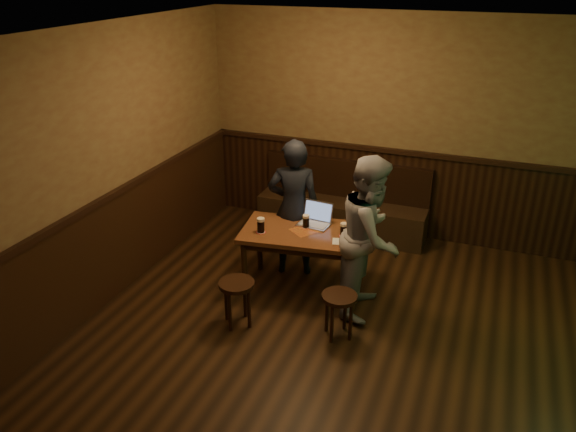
{
  "coord_description": "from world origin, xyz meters",
  "views": [
    {
      "loc": [
        1.14,
        -3.82,
        3.33
      ],
      "look_at": [
        -0.77,
        1.13,
        0.89
      ],
      "focal_mm": 35.0,
      "sensor_mm": 36.0,
      "label": 1
    }
  ],
  "objects_px": {
    "person_grey": "(371,236)",
    "laptop": "(316,219)",
    "pint_left": "(261,225)",
    "pub_table": "(304,239)",
    "stool_right": "(339,303)",
    "pint_mid": "(306,221)",
    "pint_right": "(344,230)",
    "person_suit": "(294,208)",
    "bench": "(342,210)",
    "stool_left": "(237,291)"
  },
  "relations": [
    {
      "from": "pub_table",
      "to": "pint_right",
      "type": "relative_size",
      "value": 9.46
    },
    {
      "from": "stool_left",
      "to": "laptop",
      "type": "relative_size",
      "value": 1.34
    },
    {
      "from": "pub_table",
      "to": "stool_right",
      "type": "height_order",
      "value": "pub_table"
    },
    {
      "from": "pub_table",
      "to": "bench",
      "type": "bearing_deg",
      "value": 81.96
    },
    {
      "from": "stool_right",
      "to": "laptop",
      "type": "bearing_deg",
      "value": 121.02
    },
    {
      "from": "pint_mid",
      "to": "person_suit",
      "type": "height_order",
      "value": "person_suit"
    },
    {
      "from": "pint_right",
      "to": "laptop",
      "type": "relative_size",
      "value": 0.42
    },
    {
      "from": "pint_right",
      "to": "person_suit",
      "type": "bearing_deg",
      "value": 156.39
    },
    {
      "from": "pint_right",
      "to": "person_grey",
      "type": "distance_m",
      "value": 0.36
    },
    {
      "from": "stool_right",
      "to": "pint_mid",
      "type": "relative_size",
      "value": 3.09
    },
    {
      "from": "pint_mid",
      "to": "person_grey",
      "type": "xyz_separation_m",
      "value": [
        0.75,
        -0.2,
        0.05
      ]
    },
    {
      "from": "pint_left",
      "to": "laptop",
      "type": "distance_m",
      "value": 0.63
    },
    {
      "from": "pint_left",
      "to": "person_suit",
      "type": "xyz_separation_m",
      "value": [
        0.17,
        0.52,
        0.01
      ]
    },
    {
      "from": "bench",
      "to": "pint_mid",
      "type": "bearing_deg",
      "value": -90.25
    },
    {
      "from": "person_grey",
      "to": "laptop",
      "type": "bearing_deg",
      "value": 64.68
    },
    {
      "from": "stool_right",
      "to": "pint_right",
      "type": "height_order",
      "value": "pint_right"
    },
    {
      "from": "stool_left",
      "to": "pub_table",
      "type": "bearing_deg",
      "value": 66.28
    },
    {
      "from": "bench",
      "to": "stool_left",
      "type": "xyz_separation_m",
      "value": [
        -0.38,
        -2.39,
        0.07
      ]
    },
    {
      "from": "pub_table",
      "to": "pint_left",
      "type": "height_order",
      "value": "pint_left"
    },
    {
      "from": "stool_left",
      "to": "person_grey",
      "type": "height_order",
      "value": "person_grey"
    },
    {
      "from": "pint_left",
      "to": "pint_right",
      "type": "relative_size",
      "value": 1.12
    },
    {
      "from": "pub_table",
      "to": "pint_mid",
      "type": "xyz_separation_m",
      "value": [
        -0.01,
        0.08,
        0.17
      ]
    },
    {
      "from": "stool_right",
      "to": "pint_left",
      "type": "bearing_deg",
      "value": 153.79
    },
    {
      "from": "pint_left",
      "to": "person_grey",
      "type": "relative_size",
      "value": 0.1
    },
    {
      "from": "bench",
      "to": "person_suit",
      "type": "relative_size",
      "value": 1.38
    },
    {
      "from": "stool_right",
      "to": "person_grey",
      "type": "relative_size",
      "value": 0.28
    },
    {
      "from": "pub_table",
      "to": "laptop",
      "type": "bearing_deg",
      "value": 66.46
    },
    {
      "from": "pint_left",
      "to": "person_suit",
      "type": "height_order",
      "value": "person_suit"
    },
    {
      "from": "bench",
      "to": "stool_right",
      "type": "distance_m",
      "value": 2.3
    },
    {
      "from": "pint_mid",
      "to": "pint_right",
      "type": "height_order",
      "value": "same"
    },
    {
      "from": "pint_left",
      "to": "laptop",
      "type": "bearing_deg",
      "value": 41.01
    },
    {
      "from": "bench",
      "to": "person_grey",
      "type": "xyz_separation_m",
      "value": [
        0.74,
        -1.64,
        0.52
      ]
    },
    {
      "from": "stool_right",
      "to": "pint_mid",
      "type": "distance_m",
      "value": 1.07
    },
    {
      "from": "stool_right",
      "to": "pint_left",
      "type": "xyz_separation_m",
      "value": [
        -1.02,
        0.5,
        0.42
      ]
    },
    {
      "from": "stool_left",
      "to": "stool_right",
      "type": "relative_size",
      "value": 1.05
    },
    {
      "from": "stool_right",
      "to": "laptop",
      "type": "relative_size",
      "value": 1.29
    },
    {
      "from": "stool_left",
      "to": "pint_mid",
      "type": "bearing_deg",
      "value": 68.44
    },
    {
      "from": "pub_table",
      "to": "pint_right",
      "type": "bearing_deg",
      "value": -3.44
    },
    {
      "from": "bench",
      "to": "pub_table",
      "type": "bearing_deg",
      "value": -90.0
    },
    {
      "from": "bench",
      "to": "person_grey",
      "type": "relative_size",
      "value": 1.33
    },
    {
      "from": "stool_left",
      "to": "pint_right",
      "type": "height_order",
      "value": "pint_right"
    },
    {
      "from": "laptop",
      "to": "person_suit",
      "type": "distance_m",
      "value": 0.32
    },
    {
      "from": "person_grey",
      "to": "stool_right",
      "type": "bearing_deg",
      "value": 167.5
    },
    {
      "from": "stool_left",
      "to": "pint_left",
      "type": "height_order",
      "value": "pint_left"
    },
    {
      "from": "stool_left",
      "to": "laptop",
      "type": "xyz_separation_m",
      "value": [
        0.44,
        1.08,
        0.38
      ]
    },
    {
      "from": "person_suit",
      "to": "bench",
      "type": "bearing_deg",
      "value": -118.58
    },
    {
      "from": "pint_mid",
      "to": "pint_right",
      "type": "distance_m",
      "value": 0.43
    },
    {
      "from": "pint_right",
      "to": "laptop",
      "type": "bearing_deg",
      "value": 153.72
    },
    {
      "from": "person_grey",
      "to": "person_suit",
      "type": "bearing_deg",
      "value": 66.38
    },
    {
      "from": "pub_table",
      "to": "pint_left",
      "type": "relative_size",
      "value": 8.46
    }
  ]
}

